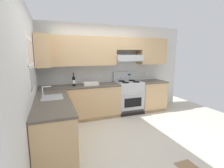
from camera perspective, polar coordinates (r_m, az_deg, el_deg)
name	(u,v)px	position (r m, az deg, el deg)	size (l,w,h in m)	color
ground_plane	(116,136)	(3.77, 1.46, -17.15)	(7.04, 7.04, 0.00)	beige
floor_accent_tile	(187,167)	(3.13, 24.28, -24.26)	(0.30, 0.30, 0.01)	olive
wall_back	(110,63)	(4.92, -0.76, 7.28)	(4.68, 0.57, 2.55)	silver
wall_left	(30,76)	(3.37, -26.05, 2.56)	(0.47, 4.00, 2.55)	silver
counter_back_run	(103,100)	(4.72, -3.14, -5.52)	(3.60, 0.65, 0.91)	tan
counter_left_run	(54,124)	(3.35, -19.15, -12.65)	(0.63, 1.91, 1.13)	tan
stove	(129,97)	(5.01, 5.65, -4.30)	(0.76, 0.62, 1.20)	#B7BABC
wine_bottle	(74,81)	(4.46, -12.88, 1.16)	(0.08, 0.08, 0.35)	black
bowl	(91,84)	(4.49, -7.24, -0.07)	(0.40, 0.22, 0.08)	white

